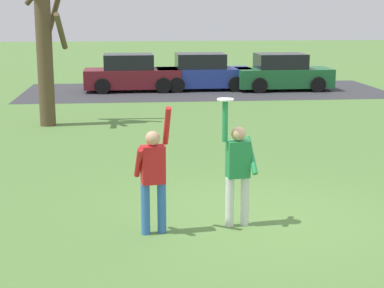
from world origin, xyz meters
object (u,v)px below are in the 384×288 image
at_px(person_defender, 153,173).
at_px(bare_tree_tall, 44,35).
at_px(frisbee_disc, 225,99).
at_px(person_catcher, 238,167).
at_px(parked_car_green, 283,73).
at_px(parked_car_blue, 203,73).
at_px(parked_car_maroon, 131,74).

bearing_deg(person_defender, bare_tree_tall, 97.11).
bearing_deg(frisbee_disc, bare_tree_tall, 112.79).
relative_size(person_catcher, frisbee_disc, 7.93).
distance_m(parked_car_green, bare_tree_tall, 12.02).
xyz_separation_m(parked_car_blue, parked_car_green, (3.46, -0.47, 0.00)).
bearing_deg(person_catcher, bare_tree_tall, -75.24).
bearing_deg(person_catcher, person_defender, 0.00).
bearing_deg(parked_car_blue, parked_car_maroon, -179.00).
xyz_separation_m(person_catcher, person_defender, (-1.37, -0.22, -0.00)).
xyz_separation_m(person_catcher, parked_car_blue, (1.48, 17.45, -0.25)).
relative_size(parked_car_maroon, bare_tree_tall, 0.78).
relative_size(frisbee_disc, parked_car_blue, 0.06).
xyz_separation_m(person_defender, bare_tree_tall, (-2.83, 9.66, 1.73)).
bearing_deg(person_defender, parked_car_green, 60.63).
xyz_separation_m(frisbee_disc, parked_car_maroon, (-1.42, 17.38, -1.37)).
bearing_deg(person_defender, frisbee_disc, 0.00).
distance_m(person_defender, parked_car_maroon, 17.57).
bearing_deg(person_defender, parked_car_blue, 71.60).
bearing_deg(person_catcher, frisbee_disc, 0.00).
xyz_separation_m(person_catcher, parked_car_maroon, (-1.64, 17.34, -0.25)).
bearing_deg(person_catcher, parked_car_blue, -104.09).
relative_size(parked_car_blue, parked_car_green, 1.00).
distance_m(parked_car_maroon, bare_tree_tall, 8.54).
xyz_separation_m(person_defender, parked_car_blue, (2.85, 17.67, -0.25)).
bearing_deg(parked_car_green, person_catcher, -107.21).
height_order(person_defender, parked_car_green, person_defender).
bearing_deg(person_defender, person_catcher, 0.00).
relative_size(parked_car_green, bare_tree_tall, 0.78).
xyz_separation_m(person_catcher, bare_tree_tall, (-4.20, 9.44, 1.73)).
height_order(person_catcher, parked_car_green, person_catcher).
bearing_deg(frisbee_disc, person_catcher, 9.23).
xyz_separation_m(person_catcher, parked_car_green, (4.94, 16.98, -0.25)).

